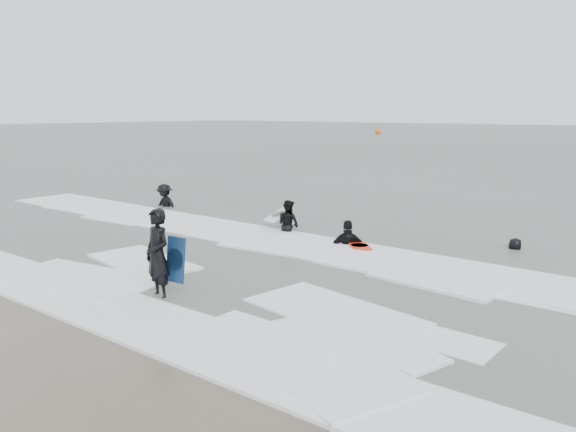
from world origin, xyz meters
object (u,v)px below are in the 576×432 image
Objects in this scene: surfer_right_near at (348,246)px; surfer_right_far at (515,251)px; surfer_breaker at (165,208)px; surfer_centre at (159,299)px; buoy at (378,132)px; surfer_wading at (288,233)px.

surfer_right_near is 4.72m from surfer_right_far.
surfer_right_far is (13.41, 1.61, 0.00)m from surfer_breaker.
buoy is (-38.95, 77.72, 0.42)m from surfer_centre.
surfer_wading is 6.91m from surfer_breaker.
surfer_right_near is at bearing -60.98° from buoy.
surfer_breaker is (-6.89, 0.54, 0.00)m from surfer_wading.
surfer_wading is at bearing 115.20° from surfer_centre.
surfer_right_near is at bearing -6.76° from surfer_breaker.
surfer_centre is 11.49m from surfer_breaker.
buoy reaches higher than surfer_wading.
surfer_breaker is 1.11× the size of buoy.
surfer_right_far is at bearing 72.23° from surfer_centre.
surfer_centre is 1.20× the size of surfer_wading.
surfer_centre is 1.18× the size of buoy.
surfer_right_far is (4.00, 2.50, 0.00)m from surfer_right_near.
buoy is at bearing -55.54° from surfer_wading.
surfer_centre reaches higher than surfer_right_far.
buoy is at bearing -96.19° from surfer_right_near.
surfer_right_near is 1.17× the size of buoy.
surfer_right_near is (2.52, -0.35, 0.00)m from surfer_wading.
surfer_centre is 1.06× the size of surfer_breaker.
surfer_centre is at bearing -63.38° from buoy.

